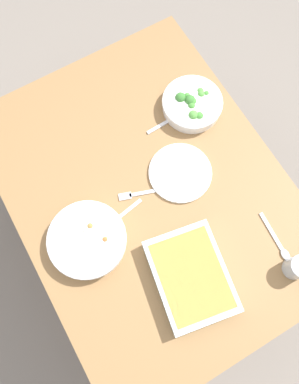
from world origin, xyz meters
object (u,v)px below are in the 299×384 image
object	(u,v)px
broccoli_bowl	(192,104)
spoon_spare	(278,243)
fork_on_table	(140,193)
baking_dish	(191,276)
side_plate	(180,173)
spoon_by_stew	(115,221)
drink_cup	(297,267)
stew_bowl	(87,240)
spoon_by_broccoli	(173,118)

from	to	relation	value
broccoli_bowl	spoon_spare	distance (m)	0.57
spoon_spare	fork_on_table	bearing A→B (deg)	-140.59
baking_dish	side_plate	size ratio (longest dim) A/B	1.52
baking_dish	spoon_by_stew	distance (m)	0.31
broccoli_bowl	baking_dish	distance (m)	0.61
drink_cup	spoon_by_stew	xyz separation A→B (m)	(-0.43, -0.42, -0.03)
stew_bowl	baking_dish	world-z (taller)	same
side_plate	spoon_by_stew	size ratio (longest dim) A/B	1.25
broccoli_bowl	side_plate	world-z (taller)	broccoli_bowl
side_plate	spoon_by_stew	world-z (taller)	side_plate
stew_bowl	drink_cup	xyz separation A→B (m)	(0.41, 0.53, 0.01)
drink_cup	spoon_by_broccoli	world-z (taller)	drink_cup
spoon_by_stew	fork_on_table	distance (m)	0.13
fork_on_table	spoon_by_stew	bearing A→B (deg)	-71.33
spoon_by_stew	drink_cup	bearing A→B (deg)	44.71
spoon_by_stew	fork_on_table	bearing A→B (deg)	108.67
spoon_by_stew	spoon_spare	size ratio (longest dim) A/B	1.00
spoon_by_broccoli	fork_on_table	bearing A→B (deg)	-52.58
broccoli_bowl	baking_dish	size ratio (longest dim) A/B	0.66
spoon_by_broccoli	spoon_spare	bearing A→B (deg)	6.16
side_plate	spoon_spare	size ratio (longest dim) A/B	1.25
baking_dish	spoon_by_stew	bearing A→B (deg)	-157.14
stew_bowl	side_plate	xyz separation A→B (m)	(-0.05, 0.39, -0.03)
drink_cup	spoon_by_broccoli	bearing A→B (deg)	-175.27
spoon_by_broccoli	drink_cup	bearing A→B (deg)	4.73
spoon_by_stew	spoon_by_broccoli	size ratio (longest dim) A/B	1.00
drink_cup	side_plate	xyz separation A→B (m)	(-0.46, -0.15, -0.03)
spoon_by_stew	spoon_spare	xyz separation A→B (m)	(0.34, 0.43, 0.00)
drink_cup	fork_on_table	bearing A→B (deg)	-147.10
stew_bowl	spoon_by_broccoli	bearing A→B (deg)	117.60
broccoli_bowl	side_plate	xyz separation A→B (m)	(0.20, -0.17, -0.02)
drink_cup	side_plate	distance (m)	0.49
baking_dish	side_plate	bearing A→B (deg)	153.53
side_plate	spoon_spare	world-z (taller)	side_plate
stew_bowl	spoon_by_broccoli	world-z (taller)	stew_bowl
side_plate	fork_on_table	size ratio (longest dim) A/B	1.27
baking_dish	spoon_spare	xyz separation A→B (m)	(0.05, 0.31, -0.03)
stew_bowl	drink_cup	size ratio (longest dim) A/B	3.01
broccoli_bowl	spoon_by_broccoli	bearing A→B (deg)	-87.58
broccoli_bowl	baking_dish	bearing A→B (deg)	-32.34
drink_cup	fork_on_table	size ratio (longest dim) A/B	0.49
broccoli_bowl	fork_on_table	bearing A→B (deg)	-59.38
side_plate	spoon_by_broccoli	size ratio (longest dim) A/B	1.25
baking_dish	spoon_by_stew	size ratio (longest dim) A/B	1.90
stew_bowl	side_plate	bearing A→B (deg)	97.97
broccoli_bowl	drink_cup	distance (m)	0.66
fork_on_table	spoon_by_broccoli	bearing A→B (deg)	127.42
drink_cup	fork_on_table	world-z (taller)	drink_cup
baking_dish	drink_cup	xyz separation A→B (m)	(0.14, 0.30, 0.00)
baking_dish	spoon_by_broccoli	size ratio (longest dim) A/B	1.90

